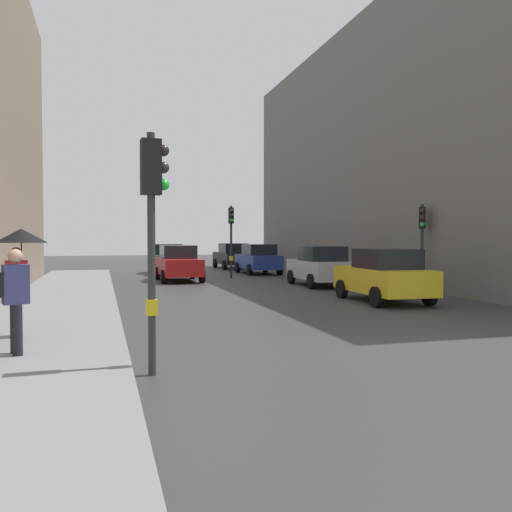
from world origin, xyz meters
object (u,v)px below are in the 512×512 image
Objects in this scene: car_blue_van at (258,259)px; pedestrian_with_umbrella at (20,252)px; traffic_light_mid_street at (422,232)px; car_dark_suv at (232,256)px; car_green_estate at (167,259)px; car_silver_hatchback at (321,266)px; car_red_sedan at (179,263)px; car_yellow_taxi at (384,275)px; pedestrian_with_grey_backpack at (13,295)px; traffic_light_far_median at (231,228)px; traffic_light_near_left at (153,209)px.

car_blue_van is 22.02m from pedestrian_with_umbrella.
pedestrian_with_umbrella is (-13.46, -6.74, -0.52)m from traffic_light_mid_street.
car_dark_suv is 1.99× the size of pedestrian_with_umbrella.
car_silver_hatchback is at bearing -61.73° from car_green_estate.
car_red_sedan is at bearing 70.98° from pedestrian_with_umbrella.
car_dark_suv is at bearing 99.49° from traffic_light_mid_street.
car_green_estate is at bearing 119.79° from traffic_light_mid_street.
car_yellow_taxi is 1.99× the size of pedestrian_with_umbrella.
pedestrian_with_grey_backpack is at bearing -148.91° from car_yellow_taxi.
pedestrian_with_grey_backpack is (-5.07, -16.90, 0.29)m from car_red_sedan.
traffic_light_far_median is at bearing -127.82° from car_blue_van.
pedestrian_with_umbrella is at bearing -118.57° from car_blue_van.
traffic_light_near_left is at bearing -31.94° from pedestrian_with_grey_backpack.
traffic_light_mid_street is 13.00m from car_blue_van.
car_silver_hatchback is (0.33, 6.16, 0.00)m from car_yellow_taxi.
pedestrian_with_umbrella is at bearing -112.30° from car_dark_suv.
traffic_light_mid_street is 0.80× the size of car_silver_hatchback.
traffic_light_mid_street is 0.89× the size of traffic_light_far_median.
traffic_light_near_left is at bearing -53.96° from pedestrian_with_umbrella.
pedestrian_with_umbrella is at bearing -104.28° from car_green_estate.
car_red_sedan is 5.85m from car_green_estate.
car_blue_van is 6.80m from car_red_sedan.
traffic_light_near_left is 2.10× the size of pedestrian_with_grey_backpack.
traffic_light_mid_street is at bearing 41.68° from traffic_light_near_left.
car_blue_van is at bearing 52.18° from traffic_light_far_median.
car_silver_hatchback is at bearing 123.58° from traffic_light_mid_street.
car_blue_van and car_green_estate have the same top height.
car_dark_suv is at bearing 92.01° from car_silver_hatchback.
traffic_light_near_left is at bearing -98.98° from car_red_sedan.
car_blue_van is 23.55m from pedestrian_with_grey_backpack.
pedestrian_with_grey_backpack is (-10.42, -6.28, 0.29)m from car_yellow_taxi.
car_dark_suv is at bearing 76.19° from traffic_light_far_median.
traffic_light_far_median is at bearing 73.30° from traffic_light_near_left.
car_silver_hatchback is (0.51, -14.63, 0.00)m from car_dark_suv.
car_silver_hatchback is (0.36, -8.69, 0.00)m from car_blue_van.
traffic_light_far_median reaches higher than pedestrian_with_grey_backpack.
car_blue_van is (8.20, 22.50, -1.68)m from traffic_light_near_left.
car_blue_van is 1.00× the size of car_red_sedan.
traffic_light_mid_street reaches higher than pedestrian_with_grey_backpack.
car_green_estate is at bearing 82.87° from traffic_light_near_left.
car_yellow_taxi is (8.23, 7.64, -1.68)m from traffic_light_near_left.
traffic_light_mid_street is 14.92m from traffic_light_near_left.
traffic_light_mid_street reaches higher than car_green_estate.
traffic_light_near_left is (-11.14, -9.92, 0.20)m from traffic_light_mid_street.
traffic_light_far_median is 12.17m from car_yellow_taxi.
traffic_light_mid_street reaches higher than pedestrian_with_umbrella.
traffic_light_far_median is 18.21m from pedestrian_with_umbrella.
traffic_light_near_left reaches higher than pedestrian_with_umbrella.
car_red_sedan is 7.21m from car_silver_hatchback.
car_green_estate is 1.97× the size of pedestrian_with_umbrella.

